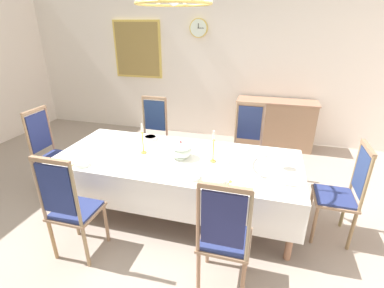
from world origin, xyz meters
The scene contains 23 objects.
ground centered at (0.00, 0.00, -0.02)m, with size 8.13×5.67×0.04m, color gray.
back_wall centered at (0.00, 2.87, 1.53)m, with size 8.13×0.08×3.07m, color silver.
dining_table centered at (0.00, 0.16, 0.67)m, with size 2.85×1.20×0.73m.
tablecloth centered at (0.00, 0.16, 0.63)m, with size 2.87×1.22×0.44m.
chair_south_a centered at (-0.75, -0.85, 0.59)m, with size 0.44×0.42×1.16m.
chair_north_a centered at (-0.75, 1.17, 0.59)m, with size 0.44×0.42×1.15m.
chair_south_b centered at (0.74, -0.85, 0.59)m, with size 0.44×0.42×1.15m.
chair_north_b centered at (0.74, 1.17, 0.60)m, with size 0.44×0.42×1.18m.
chair_head_west centered at (-1.84, 0.16, 0.60)m, with size 0.42×0.44×1.18m.
chair_head_east centered at (1.83, 0.16, 0.58)m, with size 0.42×0.44×1.12m.
soup_tureen centered at (0.05, 0.16, 0.84)m, with size 0.27×0.27×0.22m.
candlestick_west centered at (-0.43, 0.16, 0.90)m, with size 0.07×0.07×0.38m.
candlestick_east centered at (0.43, 0.16, 0.89)m, with size 0.07×0.07×0.38m.
bowl_near_left centered at (-0.96, -0.33, 0.76)m, with size 0.16×0.16×0.04m.
bowl_near_right centered at (0.58, -0.28, 0.76)m, with size 0.15×0.15×0.03m.
bowl_far_left centered at (0.31, -0.26, 0.76)m, with size 0.16×0.16×0.04m.
bowl_far_right centered at (-0.53, 0.59, 0.76)m, with size 0.18×0.18×0.04m.
spoon_primary centered at (-1.07, -0.31, 0.74)m, with size 0.04×0.18×0.01m.
spoon_secondary centered at (0.69, -0.25, 0.74)m, with size 0.06×0.17×0.01m.
sideboard centered at (1.13, 2.56, 0.45)m, with size 1.44×0.48×0.90m.
mounted_clock centered at (-0.42, 2.80, 2.11)m, with size 0.34×0.06×0.34m.
framed_painting centered at (-1.71, 2.81, 1.70)m, with size 1.01×0.05×1.12m.
chandelier centered at (0.00, 0.16, 2.39)m, with size 0.76×0.76×0.66m.
Camera 1 is at (0.98, -2.68, 2.21)m, focal length 26.28 mm.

